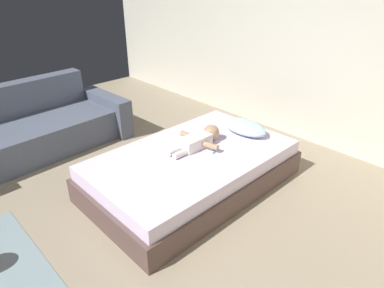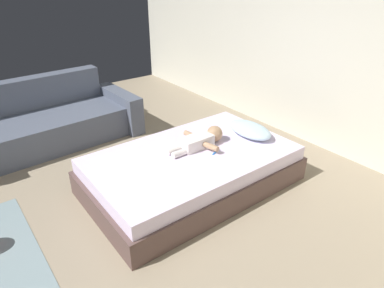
{
  "view_description": "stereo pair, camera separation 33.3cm",
  "coord_description": "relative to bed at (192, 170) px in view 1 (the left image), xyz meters",
  "views": [
    {
      "loc": [
        1.9,
        -0.91,
        2.03
      ],
      "look_at": [
        -0.23,
        1.13,
        0.49
      ],
      "focal_mm": 31.84,
      "sensor_mm": 36.0,
      "label": 1
    },
    {
      "loc": [
        2.12,
        -0.66,
        2.03
      ],
      "look_at": [
        -0.23,
        1.13,
        0.49
      ],
      "focal_mm": 31.84,
      "sensor_mm": 36.0,
      "label": 2
    }
  ],
  "objects": [
    {
      "name": "bed",
      "position": [
        0.0,
        0.0,
        0.0
      ],
      "size": [
        1.26,
        2.09,
        0.39
      ],
      "color": "brown",
      "rests_on": "ground_plane"
    },
    {
      "name": "couch",
      "position": [
        -1.93,
        -0.88,
        0.07
      ],
      "size": [
        1.12,
        2.23,
        0.78
      ],
      "color": "slate",
      "rests_on": "ground_plane"
    },
    {
      "name": "wall_behind_bed",
      "position": [
        0.23,
        1.87,
        1.23
      ],
      "size": [
        8.0,
        0.12,
        2.84
      ],
      "primitive_type": "cube",
      "color": "silver",
      "rests_on": "ground_plane"
    },
    {
      "name": "ground_plane",
      "position": [
        0.23,
        -1.13,
        -0.19
      ],
      "size": [
        8.0,
        8.0,
        0.0
      ],
      "primitive_type": "plane",
      "color": "gray"
    },
    {
      "name": "baby",
      "position": [
        -0.07,
        0.17,
        0.26
      ],
      "size": [
        0.51,
        0.65,
        0.17
      ],
      "color": "white",
      "rests_on": "bed"
    },
    {
      "name": "pillow",
      "position": [
        0.06,
        0.75,
        0.26
      ],
      "size": [
        0.55,
        0.31,
        0.13
      ],
      "color": "silver",
      "rests_on": "bed"
    },
    {
      "name": "toothbrush",
      "position": [
        0.13,
        0.2,
        0.21
      ],
      "size": [
        0.06,
        0.12,
        0.02
      ],
      "color": "#3A88ED",
      "rests_on": "bed"
    }
  ]
}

